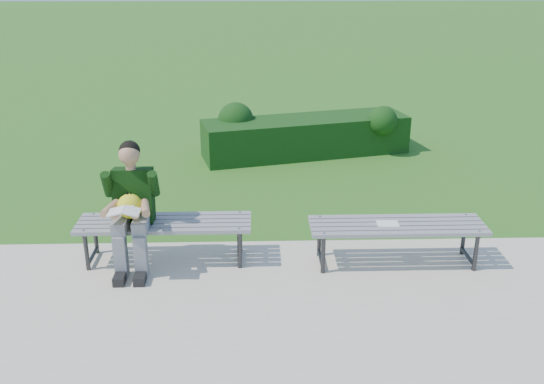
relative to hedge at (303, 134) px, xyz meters
name	(u,v)px	position (x,y,z in m)	size (l,w,h in m)	color
ground	(290,242)	(-0.40, -3.30, -0.34)	(80.00, 80.00, 0.00)	#307E17
walkway	(302,330)	(-0.40, -5.05, -0.33)	(30.00, 3.50, 0.02)	beige
hedge	(303,134)	(0.00, 0.00, 0.00)	(3.43, 1.61, 0.86)	#164018
bench_left	(165,226)	(-1.74, -3.72, 0.07)	(1.80, 0.50, 0.46)	gray
bench_right	(397,229)	(0.67, -3.85, 0.07)	(1.80, 0.50, 0.46)	gray
seated_boy	(131,203)	(-2.04, -3.82, 0.37)	(0.56, 0.76, 1.31)	slate
paper_sheet	(388,224)	(0.57, -3.85, 0.13)	(0.23, 0.17, 0.01)	white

